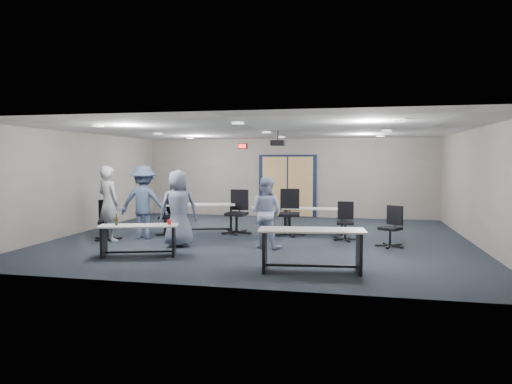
% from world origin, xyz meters
% --- Properties ---
extents(floor, '(10.00, 10.00, 0.00)m').
position_xyz_m(floor, '(0.00, 0.00, 0.00)').
color(floor, black).
rests_on(floor, ground).
extents(back_wall, '(10.00, 0.04, 2.70)m').
position_xyz_m(back_wall, '(0.00, 4.50, 1.35)').
color(back_wall, slate).
rests_on(back_wall, floor).
extents(front_wall, '(10.00, 0.04, 2.70)m').
position_xyz_m(front_wall, '(0.00, -4.50, 1.35)').
color(front_wall, slate).
rests_on(front_wall, floor).
extents(left_wall, '(0.04, 9.00, 2.70)m').
position_xyz_m(left_wall, '(-5.00, 0.00, 1.35)').
color(left_wall, slate).
rests_on(left_wall, floor).
extents(right_wall, '(0.04, 9.00, 2.70)m').
position_xyz_m(right_wall, '(5.00, 0.00, 1.35)').
color(right_wall, slate).
rests_on(right_wall, floor).
extents(ceiling, '(10.00, 9.00, 0.04)m').
position_xyz_m(ceiling, '(0.00, 0.00, 2.70)').
color(ceiling, silver).
rests_on(ceiling, back_wall).
extents(double_door, '(2.00, 0.07, 2.20)m').
position_xyz_m(double_door, '(0.00, 4.46, 1.05)').
color(double_door, black).
rests_on(double_door, back_wall).
extents(exit_sign, '(0.32, 0.07, 0.18)m').
position_xyz_m(exit_sign, '(-1.60, 4.44, 2.45)').
color(exit_sign, black).
rests_on(exit_sign, back_wall).
extents(ceiling_projector, '(0.35, 0.32, 0.37)m').
position_xyz_m(ceiling_projector, '(0.30, 0.50, 2.40)').
color(ceiling_projector, black).
rests_on(ceiling_projector, ceiling).
extents(ceiling_can_lights, '(6.24, 5.74, 0.02)m').
position_xyz_m(ceiling_can_lights, '(0.00, 0.25, 2.67)').
color(ceiling_can_lights, white).
rests_on(ceiling_can_lights, ceiling).
extents(table_front_left, '(1.66, 0.98, 0.88)m').
position_xyz_m(table_front_left, '(-2.05, -2.65, 0.45)').
color(table_front_left, beige).
rests_on(table_front_left, floor).
extents(table_front_right, '(1.91, 0.83, 0.75)m').
position_xyz_m(table_front_right, '(1.51, -3.21, 0.51)').
color(table_front_right, beige).
rests_on(table_front_right, floor).
extents(table_back_left, '(2.04, 1.16, 0.79)m').
position_xyz_m(table_back_left, '(-1.83, 0.41, 0.54)').
color(table_back_left, beige).
rests_on(table_back_left, floor).
extents(table_back_right, '(1.69, 0.62, 0.68)m').
position_xyz_m(table_back_right, '(1.19, 1.02, 0.46)').
color(table_back_right, beige).
rests_on(table_back_right, floor).
extents(chair_back_a, '(0.70, 0.70, 1.03)m').
position_xyz_m(chair_back_a, '(-2.44, -0.10, 0.51)').
color(chair_back_a, black).
rests_on(chair_back_a, floor).
extents(chair_back_b, '(0.80, 0.80, 1.17)m').
position_xyz_m(chair_back_b, '(-0.80, 0.48, 0.59)').
color(chair_back_b, black).
rests_on(chair_back_b, floor).
extents(chair_back_c, '(0.83, 0.83, 1.21)m').
position_xyz_m(chair_back_c, '(0.61, 0.53, 0.60)').
color(chair_back_c, black).
rests_on(chair_back_c, floor).
extents(chair_back_d, '(0.59, 0.59, 0.94)m').
position_xyz_m(chair_back_d, '(2.04, 0.10, 0.47)').
color(chair_back_d, black).
rests_on(chair_back_d, floor).
extents(chair_loose_left, '(0.84, 0.84, 0.98)m').
position_xyz_m(chair_loose_left, '(-3.66, -1.09, 0.49)').
color(chair_loose_left, black).
rests_on(chair_loose_left, floor).
extents(chair_loose_right, '(0.81, 0.81, 0.93)m').
position_xyz_m(chair_loose_right, '(3.04, -0.59, 0.46)').
color(chair_loose_right, black).
rests_on(chair_loose_right, floor).
extents(person_gray, '(0.79, 0.67, 1.83)m').
position_xyz_m(person_gray, '(-3.56, -1.18, 0.92)').
color(person_gray, '#98A0A5').
rests_on(person_gray, floor).
extents(person_plaid, '(1.00, 0.86, 1.74)m').
position_xyz_m(person_plaid, '(-1.65, -1.48, 0.87)').
color(person_plaid, slate).
rests_on(person_plaid, floor).
extents(person_lightblue, '(0.91, 0.79, 1.59)m').
position_xyz_m(person_lightblue, '(0.31, -1.23, 0.80)').
color(person_lightblue, '#A3B4D8').
rests_on(person_lightblue, floor).
extents(person_back, '(1.26, 0.83, 1.83)m').
position_xyz_m(person_back, '(-2.91, -0.64, 0.92)').
color(person_back, '#3B4D6A').
rests_on(person_back, floor).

